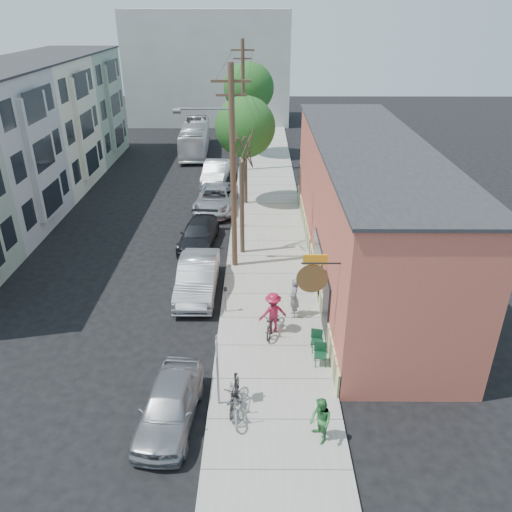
{
  "coord_description": "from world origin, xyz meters",
  "views": [
    {
      "loc": [
        3.7,
        -18.26,
        12.38
      ],
      "look_at": [
        3.57,
        3.28,
        1.5
      ],
      "focal_mm": 35.0,
      "sensor_mm": 36.0,
      "label": 1
    }
  ],
  "objects_px": {
    "parking_meter_near": "(226,295)",
    "car_1": "(198,277)",
    "car_0": "(169,405)",
    "car_4": "(216,172)",
    "bus": "(195,138)",
    "utility_pole_near": "(232,167)",
    "patio_chair_a": "(320,355)",
    "parking_meter_far": "(235,213)",
    "parked_bike_a": "(234,393)",
    "cyclist": "(273,313)",
    "sign_post": "(217,364)",
    "tree_leafy_far": "(249,88)",
    "car_2": "(199,234)",
    "parked_bike_b": "(234,401)",
    "patron_green": "(320,421)",
    "patron_grey": "(294,298)",
    "tree_bare": "(242,209)",
    "tree_leafy_mid": "(245,127)",
    "patio_chair_b": "(317,341)",
    "car_3": "(216,199)"
  },
  "relations": [
    {
      "from": "bus",
      "to": "car_0",
      "type": "bearing_deg",
      "value": -87.53
    },
    {
      "from": "parking_meter_far",
      "to": "parking_meter_near",
      "type": "bearing_deg",
      "value": -90.0
    },
    {
      "from": "parked_bike_a",
      "to": "car_0",
      "type": "bearing_deg",
      "value": -158.14
    },
    {
      "from": "sign_post",
      "to": "car_1",
      "type": "xyz_separation_m",
      "value": [
        -1.55,
        7.62,
        -1.0
      ]
    },
    {
      "from": "car_3",
      "to": "car_4",
      "type": "bearing_deg",
      "value": 98.22
    },
    {
      "from": "cyclist",
      "to": "car_1",
      "type": "bearing_deg",
      "value": -60.56
    },
    {
      "from": "parking_meter_near",
      "to": "car_1",
      "type": "height_order",
      "value": "car_1"
    },
    {
      "from": "sign_post",
      "to": "tree_leafy_mid",
      "type": "bearing_deg",
      "value": 88.67
    },
    {
      "from": "car_1",
      "to": "patio_chair_a",
      "type": "bearing_deg",
      "value": -46.64
    },
    {
      "from": "tree_leafy_mid",
      "to": "patron_grey",
      "type": "height_order",
      "value": "tree_leafy_mid"
    },
    {
      "from": "sign_post",
      "to": "car_1",
      "type": "bearing_deg",
      "value": 101.49
    },
    {
      "from": "tree_bare",
      "to": "tree_leafy_far",
      "type": "distance_m",
      "value": 20.28
    },
    {
      "from": "parking_meter_near",
      "to": "parked_bike_b",
      "type": "bearing_deg",
      "value": -84.03
    },
    {
      "from": "parking_meter_near",
      "to": "bus",
      "type": "height_order",
      "value": "bus"
    },
    {
      "from": "car_0",
      "to": "car_4",
      "type": "height_order",
      "value": "car_4"
    },
    {
      "from": "parked_bike_a",
      "to": "car_3",
      "type": "distance_m",
      "value": 18.79
    },
    {
      "from": "tree_leafy_mid",
      "to": "bus",
      "type": "distance_m",
      "value": 15.1
    },
    {
      "from": "car_1",
      "to": "bus",
      "type": "bearing_deg",
      "value": 96.67
    },
    {
      "from": "sign_post",
      "to": "tree_leafy_far",
      "type": "height_order",
      "value": "tree_leafy_far"
    },
    {
      "from": "parked_bike_a",
      "to": "utility_pole_near",
      "type": "bearing_deg",
      "value": 99.35
    },
    {
      "from": "tree_bare",
      "to": "parking_meter_far",
      "type": "bearing_deg",
      "value": 98.73
    },
    {
      "from": "tree_leafy_mid",
      "to": "parked_bike_a",
      "type": "relative_size",
      "value": 3.84
    },
    {
      "from": "car_0",
      "to": "parking_meter_far",
      "type": "bearing_deg",
      "value": 89.37
    },
    {
      "from": "parking_meter_near",
      "to": "car_1",
      "type": "xyz_separation_m",
      "value": [
        -1.45,
        1.89,
        -0.15
      ]
    },
    {
      "from": "parked_bike_a",
      "to": "car_4",
      "type": "relative_size",
      "value": 0.38
    },
    {
      "from": "patron_grey",
      "to": "parked_bike_a",
      "type": "height_order",
      "value": "patron_grey"
    },
    {
      "from": "bus",
      "to": "patron_green",
      "type": "bearing_deg",
      "value": -79.91
    },
    {
      "from": "parking_meter_near",
      "to": "tree_bare",
      "type": "height_order",
      "value": "tree_bare"
    },
    {
      "from": "parking_meter_far",
      "to": "car_1",
      "type": "height_order",
      "value": "car_1"
    },
    {
      "from": "cyclist",
      "to": "parked_bike_a",
      "type": "relative_size",
      "value": 0.98
    },
    {
      "from": "cyclist",
      "to": "car_2",
      "type": "distance_m",
      "value": 9.61
    },
    {
      "from": "patio_chair_a",
      "to": "bus",
      "type": "height_order",
      "value": "bus"
    },
    {
      "from": "utility_pole_near",
      "to": "patio_chair_a",
      "type": "bearing_deg",
      "value": -65.81
    },
    {
      "from": "tree_bare",
      "to": "sign_post",
      "type": "bearing_deg",
      "value": -92.19
    },
    {
      "from": "bus",
      "to": "patio_chair_a",
      "type": "bearing_deg",
      "value": -77.71
    },
    {
      "from": "parked_bike_a",
      "to": "parking_meter_far",
      "type": "bearing_deg",
      "value": 98.95
    },
    {
      "from": "parking_meter_far",
      "to": "tree_leafy_far",
      "type": "height_order",
      "value": "tree_leafy_far"
    },
    {
      "from": "tree_leafy_far",
      "to": "patron_green",
      "type": "bearing_deg",
      "value": -85.18
    },
    {
      "from": "patio_chair_b",
      "to": "car_1",
      "type": "height_order",
      "value": "car_1"
    },
    {
      "from": "patron_green",
      "to": "bus",
      "type": "distance_m",
      "value": 35.58
    },
    {
      "from": "parking_meter_near",
      "to": "parked_bike_a",
      "type": "bearing_deg",
      "value": -83.74
    },
    {
      "from": "cyclist",
      "to": "car_0",
      "type": "height_order",
      "value": "cyclist"
    },
    {
      "from": "tree_bare",
      "to": "bus",
      "type": "xyz_separation_m",
      "value": [
        -5.05,
        21.35,
        -1.36
      ]
    },
    {
      "from": "patio_chair_b",
      "to": "car_0",
      "type": "height_order",
      "value": "car_0"
    },
    {
      "from": "tree_bare",
      "to": "car_1",
      "type": "distance_m",
      "value": 4.97
    },
    {
      "from": "car_1",
      "to": "car_2",
      "type": "distance_m",
      "value": 5.37
    },
    {
      "from": "patio_chair_b",
      "to": "patron_green",
      "type": "height_order",
      "value": "patron_green"
    },
    {
      "from": "parked_bike_b",
      "to": "cyclist",
      "type": "bearing_deg",
      "value": 65.12
    },
    {
      "from": "parking_meter_far",
      "to": "parked_bike_b",
      "type": "height_order",
      "value": "parking_meter_far"
    },
    {
      "from": "parked_bike_a",
      "to": "bus",
      "type": "xyz_separation_m",
      "value": [
        -5.15,
        33.25,
        0.63
      ]
    }
  ]
}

